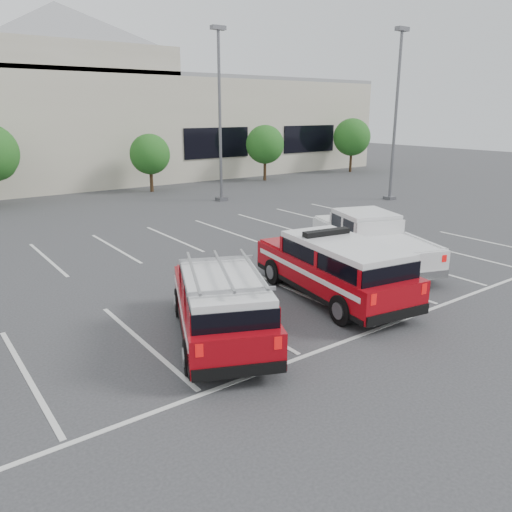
% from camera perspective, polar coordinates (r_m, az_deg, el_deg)
% --- Properties ---
extents(ground, '(120.00, 120.00, 0.00)m').
position_cam_1_polar(ground, '(15.47, 5.93, -4.67)').
color(ground, '#333336').
rests_on(ground, ground).
extents(stall_markings, '(23.00, 15.00, 0.01)m').
position_cam_1_polar(stall_markings, '(18.85, -3.23, -0.71)').
color(stall_markings, silver).
rests_on(stall_markings, ground).
extents(convention_building, '(60.00, 16.99, 13.20)m').
position_cam_1_polar(convention_building, '(43.68, -23.73, 13.94)').
color(convention_building, beige).
rests_on(convention_building, ground).
extents(tree_mid_right, '(2.77, 2.77, 3.99)m').
position_cam_1_polar(tree_mid_right, '(36.05, -11.92, 11.17)').
color(tree_mid_right, '#3F2B19').
rests_on(tree_mid_right, ground).
extents(tree_right, '(3.07, 3.07, 4.42)m').
position_cam_1_polar(tree_right, '(41.17, 1.10, 12.48)').
color(tree_right, '#3F2B19').
rests_on(tree_right, ground).
extents(tree_far_right, '(3.37, 3.37, 4.85)m').
position_cam_1_polar(tree_far_right, '(47.86, 10.93, 13.06)').
color(tree_far_right, '#3F2B19').
rests_on(tree_far_right, ground).
extents(light_pole_mid, '(0.90, 0.60, 10.24)m').
position_cam_1_polar(light_pole_mid, '(31.49, -4.15, 15.67)').
color(light_pole_mid, '#59595E').
rests_on(light_pole_mid, ground).
extents(light_pole_right, '(0.90, 0.60, 10.24)m').
position_cam_1_polar(light_pole_right, '(33.03, 15.67, 15.16)').
color(light_pole_right, '#59595E').
rests_on(light_pole_right, ground).
extents(fire_chief_suv, '(2.97, 6.03, 2.03)m').
position_cam_1_polar(fire_chief_suv, '(15.23, 8.93, -1.81)').
color(fire_chief_suv, maroon).
rests_on(fire_chief_suv, ground).
extents(white_pickup, '(4.03, 6.48, 1.88)m').
position_cam_1_polar(white_pickup, '(18.96, 12.96, 1.33)').
color(white_pickup, silver).
rests_on(white_pickup, ground).
extents(ladder_suv, '(3.89, 5.45, 2.00)m').
position_cam_1_polar(ladder_suv, '(12.35, -3.92, -6.17)').
color(ladder_suv, maroon).
rests_on(ladder_suv, ground).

